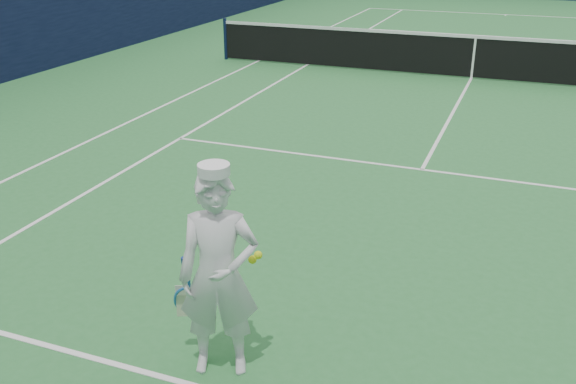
# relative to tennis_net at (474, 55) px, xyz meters

# --- Properties ---
(ground) EXTENTS (80.00, 80.00, 0.00)m
(ground) POSITION_rel_tennis_net_xyz_m (0.00, 0.00, -0.55)
(ground) COLOR #2B7136
(ground) RESTS_ON ground
(court_markings) EXTENTS (11.03, 23.83, 0.01)m
(court_markings) POSITION_rel_tennis_net_xyz_m (0.00, 0.00, -0.55)
(court_markings) COLOR white
(court_markings) RESTS_ON ground
(tennis_net) EXTENTS (12.88, 0.09, 1.07)m
(tennis_net) POSITION_rel_tennis_net_xyz_m (0.00, 0.00, 0.00)
(tennis_net) COLOR #141E4C
(tennis_net) RESTS_ON ground
(tennis_player) EXTENTS (0.86, 0.62, 1.80)m
(tennis_player) POSITION_rel_tennis_net_xyz_m (-0.72, -11.58, 0.32)
(tennis_player) COLOR white
(tennis_player) RESTS_ON ground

